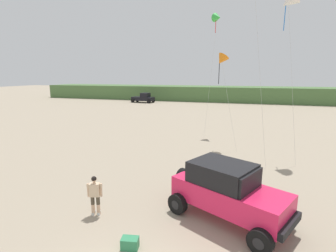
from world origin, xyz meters
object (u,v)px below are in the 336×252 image
(jeep, at_px, (228,191))
(distant_pickup, at_px, (144,98))
(cooler_box, at_px, (130,243))
(kite_red_delta, at_px, (217,18))
(person_watching, at_px, (95,193))
(kite_white_parafoil, at_px, (289,2))
(kite_green_box, at_px, (222,60))

(jeep, relative_size, distant_pickup, 1.06)
(jeep, relative_size, cooler_box, 8.93)
(kite_red_delta, bearing_deg, cooler_box, -91.69)
(person_watching, height_order, kite_white_parafoil, kite_white_parafoil)
(kite_white_parafoil, xyz_separation_m, kite_green_box, (-4.22, 1.06, -3.55))
(person_watching, bearing_deg, cooler_box, -33.82)
(jeep, relative_size, kite_green_box, 0.68)
(jeep, xyz_separation_m, kite_green_box, (-1.41, 10.79, 5.53))
(kite_white_parafoil, relative_size, kite_red_delta, 0.96)
(kite_green_box, bearing_deg, person_watching, -107.25)
(distant_pickup, bearing_deg, kite_white_parafoil, -52.77)
(cooler_box, height_order, kite_white_parafoil, kite_white_parafoil)
(person_watching, bearing_deg, kite_white_parafoil, 54.04)
(jeep, height_order, person_watching, jeep)
(kite_red_delta, bearing_deg, distant_pickup, 126.21)
(jeep, xyz_separation_m, kite_white_parafoil, (2.81, 9.73, 9.08))
(jeep, distance_m, distant_pickup, 43.70)
(kite_green_box, bearing_deg, kite_red_delta, 101.12)
(kite_red_delta, bearing_deg, kite_white_parafoil, -49.06)
(jeep, distance_m, kite_red_delta, 18.57)
(distant_pickup, height_order, kite_white_parafoil, kite_white_parafoil)
(kite_white_parafoil, bearing_deg, person_watching, -125.96)
(kite_white_parafoil, bearing_deg, kite_red_delta, 130.94)
(cooler_box, height_order, kite_green_box, kite_green_box)
(distant_pickup, bearing_deg, person_watching, -70.40)
(cooler_box, height_order, kite_red_delta, kite_red_delta)
(cooler_box, bearing_deg, jeep, 32.51)
(person_watching, relative_size, kite_green_box, 0.23)
(distant_pickup, relative_size, kite_white_parafoil, 0.43)
(cooler_box, distance_m, kite_red_delta, 21.28)
(cooler_box, distance_m, kite_white_parafoil, 17.02)
(kite_white_parafoil, bearing_deg, jeep, -106.13)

